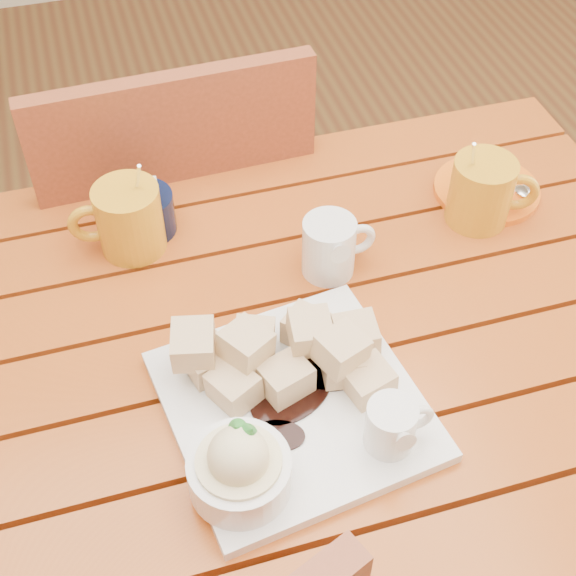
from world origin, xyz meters
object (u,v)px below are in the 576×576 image
object	(u,v)px
coffee_mug_left	(127,218)
chair_far	(178,234)
orange_saucer	(488,189)
coffee_mug_right	(483,191)
dessert_plate	(284,405)
table	(268,387)

from	to	relation	value
coffee_mug_left	chair_far	xyz separation A→B (m)	(0.09, 0.25, -0.28)
orange_saucer	chair_far	xyz separation A→B (m)	(-0.45, 0.29, -0.24)
coffee_mug_right	chair_far	distance (m)	0.60
coffee_mug_right	orange_saucer	bearing A→B (deg)	68.71
coffee_mug_right	chair_far	world-z (taller)	chair_far
coffee_mug_left	orange_saucer	xyz separation A→B (m)	(0.54, -0.04, -0.05)
chair_far	dessert_plate	bearing A→B (deg)	91.16
dessert_plate	coffee_mug_right	distance (m)	0.46
coffee_mug_right	chair_far	bearing A→B (deg)	158.66
coffee_mug_left	chair_far	world-z (taller)	chair_far
coffee_mug_left	chair_far	bearing A→B (deg)	75.89
coffee_mug_right	orange_saucer	size ratio (longest dim) A/B	0.95
dessert_plate	table	bearing A→B (deg)	83.94
dessert_plate	coffee_mug_right	xyz separation A→B (m)	(0.38, 0.26, 0.02)
coffee_mug_left	orange_saucer	world-z (taller)	coffee_mug_left
coffee_mug_left	orange_saucer	size ratio (longest dim) A/B	0.96
table	coffee_mug_right	distance (m)	0.42
table	chair_far	size ratio (longest dim) A/B	1.29
chair_far	coffee_mug_left	bearing A→B (deg)	67.97
coffee_mug_right	orange_saucer	world-z (taller)	coffee_mug_right
dessert_plate	coffee_mug_right	world-z (taller)	coffee_mug_right
dessert_plate	chair_far	distance (m)	0.66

